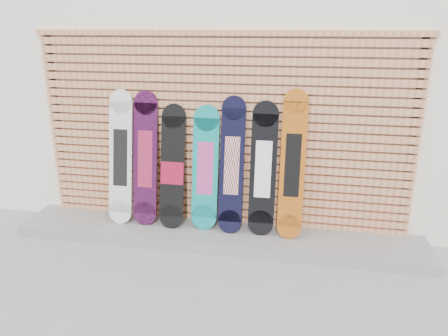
{
  "coord_description": "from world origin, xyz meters",
  "views": [
    {
      "loc": [
        0.79,
        -3.7,
        2.35
      ],
      "look_at": [
        -0.08,
        0.75,
        0.85
      ],
      "focal_mm": 35.0,
      "sensor_mm": 36.0,
      "label": 1
    }
  ],
  "objects_px": {
    "snowboard_0": "(121,158)",
    "snowboard_4": "(232,166)",
    "snowboard_5": "(263,169)",
    "snowboard_6": "(293,165)",
    "snowboard_2": "(172,168)",
    "snowboard_3": "(205,168)",
    "snowboard_1": "(145,159)"
  },
  "relations": [
    {
      "from": "snowboard_0",
      "to": "snowboard_4",
      "type": "xyz_separation_m",
      "value": [
        1.3,
        0.0,
        -0.02
      ]
    },
    {
      "from": "snowboard_4",
      "to": "snowboard_5",
      "type": "bearing_deg",
      "value": 1.29
    },
    {
      "from": "snowboard_4",
      "to": "snowboard_5",
      "type": "distance_m",
      "value": 0.35
    },
    {
      "from": "snowboard_4",
      "to": "snowboard_0",
      "type": "bearing_deg",
      "value": -179.89
    },
    {
      "from": "snowboard_0",
      "to": "snowboard_6",
      "type": "relative_size",
      "value": 0.96
    },
    {
      "from": "snowboard_2",
      "to": "snowboard_4",
      "type": "height_order",
      "value": "snowboard_4"
    },
    {
      "from": "snowboard_0",
      "to": "snowboard_3",
      "type": "bearing_deg",
      "value": 1.16
    },
    {
      "from": "snowboard_0",
      "to": "snowboard_6",
      "type": "height_order",
      "value": "snowboard_6"
    },
    {
      "from": "snowboard_0",
      "to": "snowboard_4",
      "type": "relative_size",
      "value": 1.02
    },
    {
      "from": "snowboard_4",
      "to": "snowboard_1",
      "type": "bearing_deg",
      "value": 179.54
    },
    {
      "from": "snowboard_6",
      "to": "snowboard_1",
      "type": "bearing_deg",
      "value": 179.63
    },
    {
      "from": "snowboard_0",
      "to": "snowboard_5",
      "type": "bearing_deg",
      "value": 0.35
    },
    {
      "from": "snowboard_3",
      "to": "snowboard_0",
      "type": "bearing_deg",
      "value": -178.84
    },
    {
      "from": "snowboard_0",
      "to": "snowboard_3",
      "type": "relative_size",
      "value": 1.1
    },
    {
      "from": "snowboard_0",
      "to": "snowboard_1",
      "type": "xyz_separation_m",
      "value": [
        0.3,
        0.01,
        -0.0
      ]
    },
    {
      "from": "snowboard_0",
      "to": "snowboard_5",
      "type": "xyz_separation_m",
      "value": [
        1.65,
        0.01,
        -0.04
      ]
    },
    {
      "from": "snowboard_1",
      "to": "snowboard_3",
      "type": "distance_m",
      "value": 0.71
    },
    {
      "from": "snowboard_3",
      "to": "snowboard_5",
      "type": "bearing_deg",
      "value": -0.89
    },
    {
      "from": "snowboard_3",
      "to": "snowboard_6",
      "type": "xyz_separation_m",
      "value": [
        0.96,
        -0.02,
        0.1
      ]
    },
    {
      "from": "snowboard_5",
      "to": "snowboard_2",
      "type": "bearing_deg",
      "value": -179.19
    },
    {
      "from": "snowboard_3",
      "to": "snowboard_4",
      "type": "height_order",
      "value": "snowboard_4"
    },
    {
      "from": "snowboard_1",
      "to": "snowboard_3",
      "type": "relative_size",
      "value": 1.1
    },
    {
      "from": "snowboard_3",
      "to": "snowboard_4",
      "type": "distance_m",
      "value": 0.31
    },
    {
      "from": "snowboard_5",
      "to": "snowboard_0",
      "type": "bearing_deg",
      "value": -179.65
    },
    {
      "from": "snowboard_0",
      "to": "snowboard_3",
      "type": "xyz_separation_m",
      "value": [
        1.0,
        0.02,
        -0.07
      ]
    },
    {
      "from": "snowboard_0",
      "to": "snowboard_4",
      "type": "height_order",
      "value": "snowboard_0"
    },
    {
      "from": "snowboard_5",
      "to": "snowboard_6",
      "type": "height_order",
      "value": "snowboard_6"
    },
    {
      "from": "snowboard_1",
      "to": "snowboard_2",
      "type": "height_order",
      "value": "snowboard_1"
    },
    {
      "from": "snowboard_1",
      "to": "snowboard_2",
      "type": "bearing_deg",
      "value": -2.62
    },
    {
      "from": "snowboard_2",
      "to": "snowboard_5",
      "type": "height_order",
      "value": "snowboard_5"
    },
    {
      "from": "snowboard_0",
      "to": "snowboard_1",
      "type": "height_order",
      "value": "snowboard_0"
    },
    {
      "from": "snowboard_1",
      "to": "snowboard_6",
      "type": "distance_m",
      "value": 1.67
    }
  ]
}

